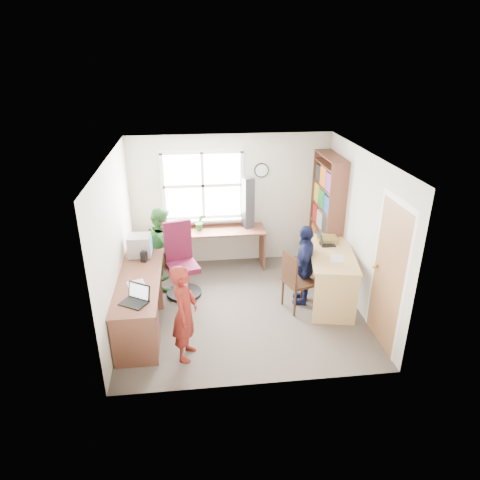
{
  "coord_description": "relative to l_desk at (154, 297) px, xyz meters",
  "views": [
    {
      "loc": [
        -0.69,
        -5.68,
        3.71
      ],
      "look_at": [
        0.0,
        0.25,
        1.05
      ],
      "focal_mm": 32.0,
      "sensor_mm": 36.0,
      "label": 1
    }
  ],
  "objects": [
    {
      "name": "room",
      "position": [
        1.32,
        0.38,
        0.76
      ],
      "size": [
        3.64,
        3.44,
        2.44
      ],
      "color": "#453D36",
      "rests_on": "ground"
    },
    {
      "name": "l_desk",
      "position": [
        0.0,
        0.0,
        0.0
      ],
      "size": [
        2.38,
        2.95,
        0.75
      ],
      "color": "brown",
      "rests_on": "ground"
    },
    {
      "name": "right_desk",
      "position": [
        2.73,
        0.37,
        0.15
      ],
      "size": [
        0.93,
        1.55,
        0.84
      ],
      "rotation": [
        0.0,
        0.0,
        -0.19
      ],
      "color": "tan",
      "rests_on": "ground"
    },
    {
      "name": "bookshelf",
      "position": [
        2.96,
        1.47,
        0.55
      ],
      "size": [
        0.3,
        1.02,
        2.1
      ],
      "color": "brown",
      "rests_on": "ground"
    },
    {
      "name": "swivel_chair",
      "position": [
        0.38,
        0.86,
        0.07
      ],
      "size": [
        0.7,
        0.7,
        1.22
      ],
      "rotation": [
        0.0,
        0.0,
        0.28
      ],
      "color": "black",
      "rests_on": "ground"
    },
    {
      "name": "wooden_chair",
      "position": [
        2.11,
        0.16,
        0.07
      ],
      "size": [
        0.53,
        0.53,
        0.96
      ],
      "rotation": [
        0.0,
        0.0,
        0.33
      ],
      "color": "#382012",
      "rests_on": "ground"
    },
    {
      "name": "crt_monitor",
      "position": [
        -0.24,
        0.78,
        0.47
      ],
      "size": [
        0.35,
        0.31,
        0.34
      ],
      "rotation": [
        0.0,
        0.0,
        -0.01
      ],
      "color": "#9F9EA2",
      "rests_on": "l_desk"
    },
    {
      "name": "laptop_left",
      "position": [
        -0.16,
        -0.58,
        0.35
      ],
      "size": [
        0.42,
        0.41,
        0.23
      ],
      "rotation": [
        0.0,
        0.0,
        -0.56
      ],
      "color": "black",
      "rests_on": "l_desk"
    },
    {
      "name": "laptop_right",
      "position": [
        2.69,
        0.71,
        0.43
      ],
      "size": [
        0.27,
        0.33,
        0.22
      ],
      "rotation": [
        0.0,
        0.0,
        1.55
      ],
      "color": "black",
      "rests_on": "right_desk"
    },
    {
      "name": "speaker_a",
      "position": [
        -0.16,
        0.57,
        0.38
      ],
      "size": [
        0.11,
        0.11,
        0.17
      ],
      "rotation": [
        0.0,
        0.0,
        -0.35
      ],
      "color": "black",
      "rests_on": "l_desk"
    },
    {
      "name": "speaker_b",
      "position": [
        -0.16,
        1.16,
        0.39
      ],
      "size": [
        0.11,
        0.11,
        0.18
      ],
      "rotation": [
        0.0,
        0.0,
        -0.22
      ],
      "color": "black",
      "rests_on": "l_desk"
    },
    {
      "name": "cd_tower",
      "position": [
        1.6,
        1.78,
        0.75
      ],
      "size": [
        0.23,
        0.22,
        0.92
      ],
      "rotation": [
        0.0,
        0.0,
        0.34
      ],
      "color": "black",
      "rests_on": "l_desk"
    },
    {
      "name": "game_box",
      "position": [
        2.78,
        0.82,
        0.41
      ],
      "size": [
        0.36,
        0.36,
        0.06
      ],
      "rotation": [
        0.0,
        0.0,
        -0.16
      ],
      "color": "red",
      "rests_on": "right_desk"
    },
    {
      "name": "paper_a",
      "position": [
        -0.2,
        -0.17,
        0.3
      ],
      "size": [
        0.32,
        0.38,
        0.0
      ],
      "rotation": [
        0.0,
        0.0,
        0.3
      ],
      "color": "#B7B3AD",
      "rests_on": "l_desk"
    },
    {
      "name": "paper_b",
      "position": [
        2.73,
        0.17,
        0.38
      ],
      "size": [
        0.27,
        0.33,
        0.0
      ],
      "rotation": [
        0.0,
        0.0,
        -0.33
      ],
      "color": "#B7B3AD",
      "rests_on": "right_desk"
    },
    {
      "name": "potted_plant",
      "position": [
        0.72,
        1.72,
        0.45
      ],
      "size": [
        0.2,
        0.18,
        0.3
      ],
      "primitive_type": "imported",
      "rotation": [
        0.0,
        0.0,
        0.28
      ],
      "color": "#2E7531",
      "rests_on": "l_desk"
    },
    {
      "name": "person_red",
      "position": [
        0.45,
        -0.78,
        0.21
      ],
      "size": [
        0.43,
        0.55,
        1.32
      ],
      "primitive_type": "imported",
      "rotation": [
        0.0,
        0.0,
        1.32
      ],
      "color": "maroon",
      "rests_on": "ground"
    },
    {
      "name": "person_green",
      "position": [
        0.09,
        1.19,
        0.24
      ],
      "size": [
        0.57,
        0.71,
        1.39
      ],
      "primitive_type": "imported",
      "rotation": [
        0.0,
        0.0,
        1.64
      ],
      "color": "#32762F",
      "rests_on": "ground"
    },
    {
      "name": "person_navy",
      "position": [
        2.3,
        0.36,
        0.2
      ],
      "size": [
        0.52,
        0.83,
        1.31
      ],
      "primitive_type": "imported",
      "rotation": [
        0.0,
        0.0,
        -1.86
      ],
      "color": "#12173A",
      "rests_on": "ground"
    }
  ]
}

